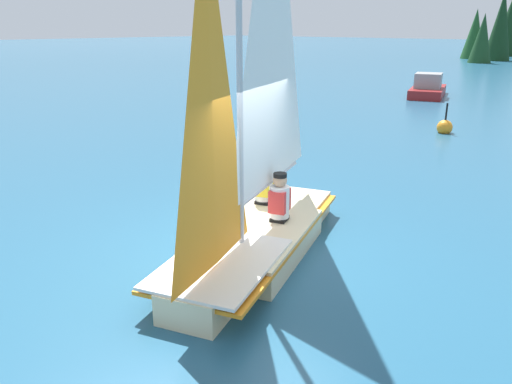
{
  "coord_description": "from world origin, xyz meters",
  "views": [
    {
      "loc": [
        -5.06,
        -4.66,
        3.3
      ],
      "look_at": [
        0.0,
        0.0,
        1.0
      ],
      "focal_mm": 35.0,
      "sensor_mm": 36.0,
      "label": 1
    }
  ],
  "objects": [
    {
      "name": "sailor_crew",
      "position": [
        0.99,
        0.73,
        0.62
      ],
      "size": [
        0.41,
        0.39,
        1.16
      ],
      "rotation": [
        0.0,
        0.0,
        3.5
      ],
      "color": "black",
      "rests_on": "ground_plane"
    },
    {
      "name": "ground_plane",
      "position": [
        0.0,
        0.0,
        0.0
      ],
      "size": [
        260.0,
        260.0,
        0.0
      ],
      "primitive_type": "plane",
      "color": "#235675"
    },
    {
      "name": "buoy_marker",
      "position": [
        10.81,
        1.65,
        0.18
      ],
      "size": [
        0.49,
        0.49,
        1.03
      ],
      "color": "orange",
      "rests_on": "ground_plane"
    },
    {
      "name": "treeline_shore",
      "position": [
        54.9,
        14.1,
        3.07
      ],
      "size": [
        19.29,
        5.34,
        6.79
      ],
      "color": "#193D1E",
      "rests_on": "ground_plane"
    },
    {
      "name": "sailboat_main",
      "position": [
        0.03,
        0.01,
        1.01
      ],
      "size": [
        4.56,
        2.83,
        6.13
      ],
      "rotation": [
        0.0,
        0.0,
        3.5
      ],
      "color": "beige",
      "rests_on": "ground_plane"
    },
    {
      "name": "motorboat_distant",
      "position": [
        18.83,
        5.9,
        0.39
      ],
      "size": [
        3.98,
        2.63,
        1.13
      ],
      "rotation": [
        0.0,
        0.0,
        3.48
      ],
      "color": "maroon",
      "rests_on": "ground_plane"
    },
    {
      "name": "sailor_helm",
      "position": [
        0.54,
        -0.0,
        0.63
      ],
      "size": [
        0.41,
        0.39,
        1.16
      ],
      "rotation": [
        0.0,
        0.0,
        3.5
      ],
      "color": "black",
      "rests_on": "ground_plane"
    }
  ]
}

